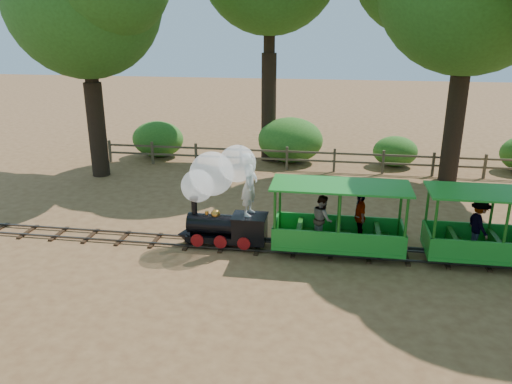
# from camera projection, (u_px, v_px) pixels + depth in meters

# --- Properties ---
(ground) EXTENTS (90.00, 90.00, 0.00)m
(ground) POSITION_uv_depth(u_px,v_px,m) (294.00, 251.00, 13.77)
(ground) COLOR #9E7044
(ground) RESTS_ON ground
(track) EXTENTS (22.00, 1.00, 0.10)m
(track) POSITION_uv_depth(u_px,v_px,m) (294.00, 248.00, 13.75)
(track) COLOR #3F3D3A
(track) RESTS_ON ground
(locomotive) EXTENTS (2.56, 1.21, 2.95)m
(locomotive) POSITION_uv_depth(u_px,v_px,m) (221.00, 189.00, 13.62)
(locomotive) COLOR black
(locomotive) RESTS_ON ground
(carriage_front) EXTENTS (3.61, 1.47, 1.87)m
(carriage_front) POSITION_uv_depth(u_px,v_px,m) (338.00, 225.00, 13.35)
(carriage_front) COLOR #1F8E28
(carriage_front) RESTS_ON track
(carriage_rear) EXTENTS (3.61, 1.47, 1.87)m
(carriage_rear) POSITION_uv_depth(u_px,v_px,m) (497.00, 235.00, 12.73)
(carriage_rear) COLOR #1F8E28
(carriage_rear) RESTS_ON track
(fence) EXTENTS (18.10, 0.10, 1.00)m
(fence) POSITION_uv_depth(u_px,v_px,m) (311.00, 157.00, 21.07)
(fence) COLOR brown
(fence) RESTS_ON ground
(shrub_west) EXTENTS (2.41, 1.85, 1.67)m
(shrub_west) POSITION_uv_depth(u_px,v_px,m) (158.00, 139.00, 23.27)
(shrub_west) COLOR #2D6B1E
(shrub_west) RESTS_ON ground
(shrub_mid_w) EXTENTS (2.91, 2.24, 2.01)m
(shrub_mid_w) POSITION_uv_depth(u_px,v_px,m) (290.00, 140.00, 22.30)
(shrub_mid_w) COLOR #2D6B1E
(shrub_mid_w) RESTS_ON ground
(shrub_mid_e) EXTENTS (1.92, 1.48, 1.33)m
(shrub_mid_e) POSITION_uv_depth(u_px,v_px,m) (395.00, 151.00, 21.72)
(shrub_mid_e) COLOR #2D6B1E
(shrub_mid_e) RESTS_ON ground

